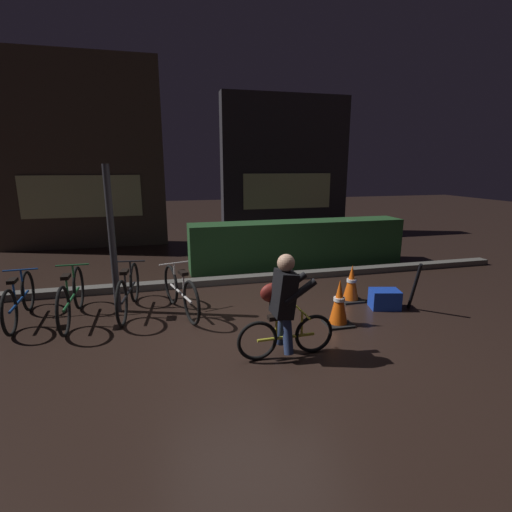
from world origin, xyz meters
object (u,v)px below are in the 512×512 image
object	(u,v)px
street_post	(112,241)
cyclist	(284,306)
closed_umbrella	(414,287)
parked_bike_left_mid	(71,298)
traffic_cone_near	(339,303)
parked_bike_center_right	(181,292)
traffic_cone_far	(351,284)
parked_bike_center_left	(129,291)
blue_crate	(385,299)
parked_bike_leftmost	(19,300)

from	to	relation	value
street_post	cyclist	size ratio (longest dim) A/B	1.79
closed_umbrella	street_post	bearing A→B (deg)	-89.29
parked_bike_left_mid	cyclist	xyz separation A→B (m)	(2.63, -1.74, 0.28)
traffic_cone_near	closed_umbrella	world-z (taller)	closed_umbrella
parked_bike_center_right	traffic_cone_far	distance (m)	2.78
parked_bike_center_left	closed_umbrella	world-z (taller)	closed_umbrella
parked_bike_center_right	closed_umbrella	world-z (taller)	closed_umbrella
traffic_cone_near	blue_crate	world-z (taller)	traffic_cone_near
blue_crate	closed_umbrella	distance (m)	0.49
parked_bike_center_left	parked_bike_left_mid	bearing A→B (deg)	106.42
parked_bike_left_mid	street_post	bearing A→B (deg)	-69.29
traffic_cone_far	blue_crate	bearing A→B (deg)	-51.71
parked_bike_center_left	street_post	bearing A→B (deg)	69.57
parked_bike_center_left	closed_umbrella	bearing A→B (deg)	-97.16
cyclist	closed_umbrella	distance (m)	2.51
street_post	parked_bike_leftmost	size ratio (longest dim) A/B	1.43
parked_bike_leftmost	traffic_cone_near	xyz separation A→B (m)	(4.39, -1.23, -0.01)
street_post	traffic_cone_near	size ratio (longest dim) A/B	3.34
parked_bike_left_mid	closed_umbrella	xyz separation A→B (m)	(5.00, -0.93, 0.05)
cyclist	traffic_cone_near	bearing A→B (deg)	31.23
parked_bike_center_left	cyclist	xyz separation A→B (m)	(1.86, -1.87, 0.29)
closed_umbrella	cyclist	bearing A→B (deg)	-55.63
traffic_cone_far	parked_bike_leftmost	bearing A→B (deg)	175.67
traffic_cone_near	closed_umbrella	xyz separation A→B (m)	(1.32, 0.15, 0.08)
parked_bike_leftmost	closed_umbrella	distance (m)	5.82
parked_bike_left_mid	blue_crate	size ratio (longest dim) A/B	3.84
parked_bike_center_left	parked_bike_center_right	size ratio (longest dim) A/B	1.05
parked_bike_leftmost	cyclist	size ratio (longest dim) A/B	1.25
parked_bike_center_right	blue_crate	bearing A→B (deg)	-115.67
blue_crate	traffic_cone_near	bearing A→B (deg)	-158.09
parked_bike_center_left	traffic_cone_far	size ratio (longest dim) A/B	2.66
traffic_cone_far	blue_crate	world-z (taller)	traffic_cone_far
parked_bike_center_right	traffic_cone_far	size ratio (longest dim) A/B	2.54
parked_bike_center_right	traffic_cone_near	distance (m)	2.35
parked_bike_leftmost	blue_crate	distance (m)	5.45
cyclist	parked_bike_center_right	bearing A→B (deg)	122.11
cyclist	parked_bike_left_mid	bearing A→B (deg)	145.16
blue_crate	cyclist	world-z (taller)	cyclist
blue_crate	cyclist	xyz separation A→B (m)	(-2.04, -1.07, 0.48)
parked_bike_leftmost	traffic_cone_far	xyz separation A→B (m)	(5.04, -0.38, -0.03)
parked_bike_left_mid	traffic_cone_near	distance (m)	3.83
traffic_cone_far	cyclist	bearing A→B (deg)	-138.15
parked_bike_center_right	cyclist	xyz separation A→B (m)	(1.09, -1.65, 0.29)
parked_bike_center_left	cyclist	size ratio (longest dim) A/B	1.31
parked_bike_center_right	traffic_cone_far	xyz separation A→B (m)	(2.78, -0.14, -0.04)
cyclist	parked_bike_leftmost	bearing A→B (deg)	149.24
traffic_cone_far	closed_umbrella	distance (m)	0.98
parked_bike_center_left	parked_bike_center_right	world-z (taller)	parked_bike_center_left
street_post	traffic_cone_far	world-z (taller)	street_post
parked_bike_center_right	closed_umbrella	size ratio (longest dim) A/B	1.84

